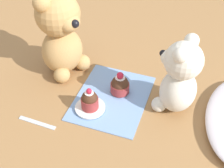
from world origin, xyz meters
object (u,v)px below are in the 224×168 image
teddy_bear_tan (61,33)px  teaspoon (37,122)px  cupcake_near_cream_bear (120,85)px  saucer_plate (90,108)px  cupcake_near_tan_bear (90,100)px  teddy_bear_cream (179,78)px

teddy_bear_tan → teaspoon: bearing=-149.2°
cupcake_near_cream_bear → saucer_plate: (0.09, -0.06, -0.02)m
cupcake_near_cream_bear → teddy_bear_tan: bearing=-102.7°
teddy_bear_tan → cupcake_near_tan_bear: 0.22m
saucer_plate → cupcake_near_tan_bear: size_ratio=1.23×
cupcake_near_cream_bear → saucer_plate: bearing=-31.6°
teddy_bear_cream → cupcake_near_tan_bear: size_ratio=3.24×
cupcake_near_tan_bear → teaspoon: (0.09, -0.12, -0.04)m
saucer_plate → teaspoon: size_ratio=0.77×
teddy_bear_cream → teaspoon: teddy_bear_cream is taller
teddy_bear_tan → saucer_plate: bearing=-109.6°
teddy_bear_cream → teaspoon: (0.19, -0.34, -0.10)m
teddy_bear_tan → cupcake_near_cream_bear: (0.04, 0.20, -0.11)m
saucer_plate → teaspoon: bearing=-51.3°
teddy_bear_cream → cupcake_near_cream_bear: teddy_bear_cream is taller
teddy_bear_cream → cupcake_near_cream_bear: 0.18m
teddy_bear_cream → cupcake_near_tan_bear: bearing=-54.1°
teddy_bear_tan → cupcake_near_cream_bear: size_ratio=3.86×
teddy_bear_cream → cupcake_near_tan_bear: 0.25m
saucer_plate → teaspoon: (0.09, -0.12, -0.01)m
teddy_bear_cream → cupcake_near_cream_bear: (-0.00, -0.16, -0.08)m
teddy_bear_cream → teddy_bear_tan: bearing=-84.1°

